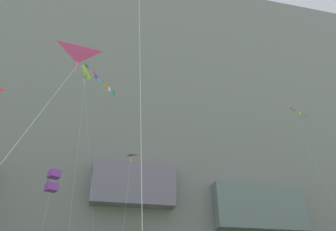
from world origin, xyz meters
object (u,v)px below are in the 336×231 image
at_px(kite_banner_mid_left, 100,84).
at_px(kite_banner_far_right, 303,124).
at_px(kite_diamond_upper_left, 86,77).
at_px(kite_delta_upper_right, 72,75).
at_px(kite_box_high_right, 53,181).
at_px(kite_delta_far_left, 129,164).

height_order(kite_banner_mid_left, kite_banner_far_right, kite_banner_mid_left).
bearing_deg(kite_diamond_upper_left, kite_banner_far_right, 14.35).
height_order(kite_delta_upper_right, kite_banner_far_right, kite_banner_far_right).
xyz_separation_m(kite_diamond_upper_left, kite_box_high_right, (-1.35, 1.12, -11.25)).
bearing_deg(kite_banner_mid_left, kite_diamond_upper_left, -98.22).
height_order(kite_delta_upper_right, kite_delta_far_left, kite_delta_far_left).
height_order(kite_diamond_upper_left, kite_delta_far_left, kite_diamond_upper_left).
bearing_deg(kite_banner_mid_left, kite_box_high_right, -110.21).
distance_m(kite_delta_upper_right, kite_banner_far_right, 42.57).
distance_m(kite_delta_far_left, kite_banner_mid_left, 16.02).
relative_size(kite_delta_far_left, kite_banner_far_right, 0.51).
distance_m(kite_box_high_right, kite_banner_mid_left, 17.74).
bearing_deg(kite_delta_far_left, kite_diamond_upper_left, -166.76).
bearing_deg(kite_banner_mid_left, kite_delta_far_left, -57.32).
bearing_deg(kite_delta_far_left, kite_banner_far_right, 14.58).
distance_m(kite_banner_mid_left, kite_banner_far_right, 30.98).
distance_m(kite_delta_upper_right, kite_delta_far_left, 19.28).
relative_size(kite_delta_upper_right, kite_box_high_right, 0.80).
xyz_separation_m(kite_diamond_upper_left, kite_delta_far_left, (5.37, 1.26, -8.99)).
bearing_deg(kite_banner_mid_left, kite_delta_upper_right, -88.92).
height_order(kite_delta_upper_right, kite_banner_mid_left, kite_banner_mid_left).
bearing_deg(kite_banner_far_right, kite_box_high_right, -168.04).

